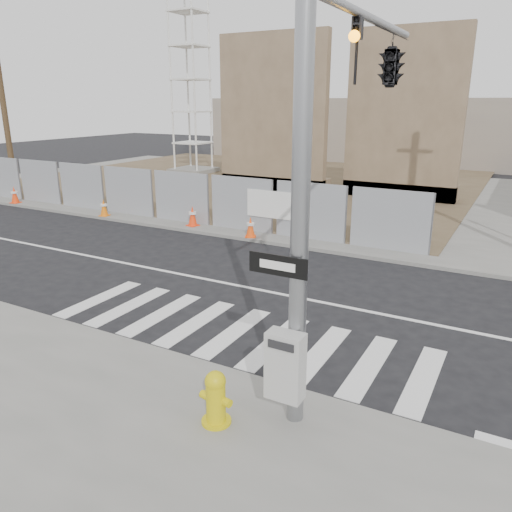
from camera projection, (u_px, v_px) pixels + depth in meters
The scene contains 13 objects.
ground at pixel (284, 295), 12.95m from camera, with size 100.00×100.00×0.00m, color black.
sidewalk_far at pixel (407, 201), 24.65m from camera, with size 50.00×20.00×0.12m, color slate.
signal_pole at pixel (366, 103), 8.67m from camera, with size 0.96×5.87×7.00m.
chain_link_fence at pixel (125, 191), 21.40m from camera, with size 24.60×0.04×2.00m, color gray.
concrete_wall_left at pixel (273, 129), 26.11m from camera, with size 6.00×1.30×8.00m.
concrete_wall_right at pixel (403, 132), 23.96m from camera, with size 5.50×1.30×8.00m.
crane_tower at pixel (189, 31), 31.37m from camera, with size 2.60×2.60×18.15m.
utility_pole_left at pixel (2, 92), 24.27m from camera, with size 1.60×0.28×10.00m.
fire_hydrant at pixel (216, 398), 7.51m from camera, with size 0.55×0.54×0.87m.
traffic_cone_a at pixel (15, 195), 23.84m from camera, with size 0.47×0.47×0.80m.
traffic_cone_b at pixel (104, 208), 21.18m from camera, with size 0.43×0.43×0.73m.
traffic_cone_c at pixel (193, 216), 19.49m from camera, with size 0.49×0.49×0.79m.
traffic_cone_d at pixel (250, 227), 17.89m from camera, with size 0.51×0.51×0.74m.
Camera 1 is at (5.17, -10.92, 4.83)m, focal length 35.00 mm.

